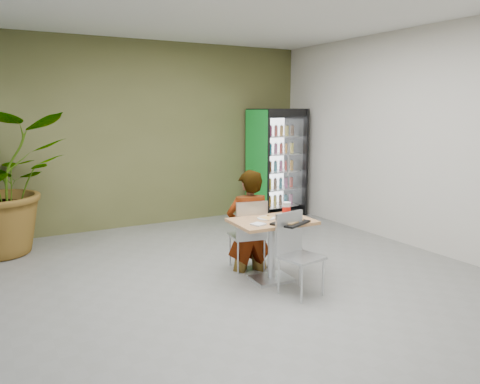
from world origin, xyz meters
The scene contains 11 objects.
ground centered at (0.00, 0.00, 0.00)m, with size 7.00×7.00×0.00m, color slate.
room_envelope centered at (0.00, 0.00, 1.60)m, with size 6.00×7.00×3.20m, color beige, non-canonical shape.
dining_table centered at (0.35, 0.08, 0.54)m, with size 0.97×0.71×0.75m.
chair_far centered at (0.29, 0.50, 0.54)m, with size 0.48×0.48×0.92m.
chair_near centered at (0.38, -0.36, 0.53)m, with size 0.47×0.48×0.91m.
seated_woman centered at (0.31, 0.55, 0.50)m, with size 0.59×0.38×1.60m, color black.
pizza_plate centered at (0.33, 0.17, 0.77)m, with size 0.30×0.29×0.03m.
soda_cup centered at (0.59, 0.12, 0.84)m, with size 0.10×0.10×0.18m.
napkin_stack centered at (0.08, -0.06, 0.76)m, with size 0.14×0.14×0.02m, color silver.
cafeteria_tray centered at (0.43, -0.18, 0.76)m, with size 0.41×0.30×0.02m, color black.
beverage_fridge centered at (2.38, 3.04, 1.02)m, with size 0.98×0.77×2.05m.
Camera 1 is at (-2.60, -4.43, 2.04)m, focal length 35.00 mm.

